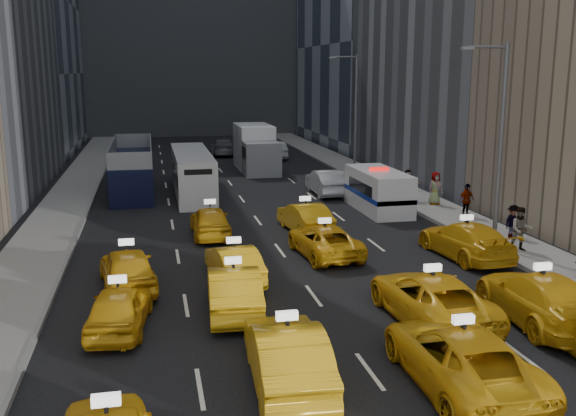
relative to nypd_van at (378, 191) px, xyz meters
name	(u,v)px	position (x,y,z in m)	size (l,w,h in m)	color
ground	(398,409)	(-7.14, -20.97, -1.13)	(160.00, 160.00, 0.00)	black
sidewalk_west	(63,208)	(-17.64, 4.03, -1.05)	(3.00, 90.00, 0.15)	gray
sidewalk_east	(406,194)	(3.36, 4.03, -1.05)	(3.00, 90.00, 0.15)	gray
curb_west	(89,207)	(-16.19, 4.03, -1.04)	(0.15, 90.00, 0.18)	slate
curb_east	(384,195)	(1.91, 4.03, -1.04)	(0.15, 90.00, 0.18)	slate
streetlight_near	(498,140)	(2.04, -8.97, 3.79)	(2.15, 0.22, 9.00)	#595B60
streetlight_far	(354,112)	(2.04, 11.03, 3.79)	(2.15, 0.22, 9.00)	#595B60
taxi_5	(287,355)	(-9.45, -19.24, -0.30)	(1.75, 5.01, 1.65)	gold
taxi_6	(461,356)	(-5.16, -20.18, -0.35)	(2.59, 5.62, 1.56)	gold
taxi_8	(119,308)	(-13.74, -14.69, -0.42)	(1.67, 4.16, 1.42)	gold
taxi_9	(234,289)	(-10.11, -13.93, -0.35)	(1.65, 4.74, 1.56)	gold
taxi_10	(431,298)	(-4.06, -16.01, -0.35)	(2.57, 5.57, 1.55)	gold
taxi_11	(540,298)	(-0.75, -16.86, -0.31)	(2.28, 5.61, 1.63)	gold
taxi_12	(128,268)	(-13.59, -10.83, -0.35)	(1.84, 4.57, 1.56)	gold
taxi_13	(234,263)	(-9.68, -10.75, -0.43)	(1.47, 4.22, 1.39)	gold
taxi_14	(324,241)	(-5.42, -8.18, -0.46)	(2.22, 4.82, 1.34)	gold
taxi_15	(465,240)	(0.38, -9.72, -0.36)	(2.16, 5.32, 1.54)	gold
taxi_16	(210,221)	(-9.92, -3.83, -0.38)	(1.77, 4.39, 1.50)	gold
taxi_17	(305,217)	(-5.26, -3.95, -0.39)	(1.56, 4.46, 1.47)	gold
nypd_van	(378,191)	(0.00, 0.00, 0.00)	(2.38, 5.85, 2.49)	silver
double_decker	(133,168)	(-13.77, 8.97, 0.48)	(2.90, 11.25, 3.25)	black
city_bus	(192,173)	(-10.02, 7.17, 0.24)	(2.88, 10.85, 2.77)	silver
box_truck	(256,149)	(-4.35, 16.38, 0.64)	(3.54, 8.07, 3.57)	white
misc_car_0	(326,182)	(-1.59, 5.36, -0.32)	(1.71, 4.90, 1.61)	#B5B9BE
misc_car_1	(131,159)	(-14.16, 20.34, -0.42)	(2.36, 5.12, 1.42)	black
misc_car_2	(224,147)	(-5.78, 26.52, -0.35)	(2.17, 5.33, 1.55)	slate
misc_car_3	(201,155)	(-8.38, 21.08, -0.34)	(1.86, 4.62, 1.58)	black
misc_car_4	(275,150)	(-1.52, 23.06, -0.34)	(1.66, 4.76, 1.57)	#ABAFB3
pedestrian_1	(521,229)	(2.98, -9.71, -0.01)	(0.94, 0.51, 1.93)	gray
pedestrian_2	(513,221)	(3.88, -7.62, -0.20)	(1.01, 0.42, 1.56)	gray
pedestrian_3	(466,200)	(3.87, -3.05, -0.09)	(1.04, 0.47, 1.78)	gray
pedestrian_4	(435,188)	(3.61, 0.27, -0.01)	(0.94, 0.51, 1.93)	gray
pedestrian_5	(408,185)	(2.52, 1.78, -0.04)	(1.74, 0.50, 1.87)	gray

